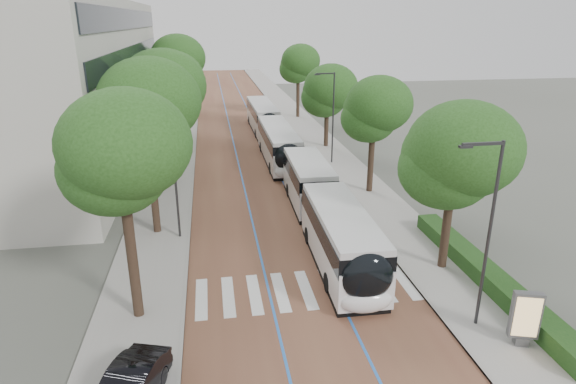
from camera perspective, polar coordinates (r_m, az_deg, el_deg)
name	(u,v)px	position (r m, az deg, el deg)	size (l,w,h in m)	color
ground	(306,301)	(22.94, 2.14, -12.82)	(160.00, 160.00, 0.00)	#51544C
road	(242,125)	(60.34, -5.42, 7.86)	(11.00, 140.00, 0.02)	brown
sidewalk_left	(181,127)	(60.30, -12.60, 7.52)	(4.00, 140.00, 0.12)	gray
sidewalk_right	(302,123)	(61.28, 1.66, 8.17)	(4.00, 140.00, 0.12)	gray
kerb_left	(197,127)	(60.22, -10.79, 7.63)	(0.20, 140.00, 0.14)	gray
kerb_right	(287,124)	(60.95, -0.11, 8.12)	(0.20, 140.00, 0.14)	gray
zebra_crossing	(306,289)	(23.80, 2.14, -11.45)	(10.55, 3.60, 0.01)	silver
lane_line_left	(229,126)	(60.25, -6.95, 7.80)	(0.12, 126.00, 0.01)	blue
lane_line_right	(255,125)	(60.46, -3.89, 7.94)	(0.12, 126.00, 0.01)	blue
office_building	(32,83)	(49.72, -28.04, 11.33)	(18.11, 40.00, 14.00)	#B6B3A9
hedge	(488,276)	(25.86, 22.61, -9.13)	(1.20, 14.00, 0.80)	#153B14
streetlight_near	(487,222)	(20.55, 22.51, -3.33)	(1.82, 0.20, 8.00)	#2E2E31
streetlight_far	(331,111)	(42.94, 5.15, 9.57)	(1.82, 0.20, 8.00)	#2E2E31
lamp_post_left	(175,172)	(28.24, -13.27, 2.27)	(0.14, 0.14, 8.00)	#2E2E31
trees_left	(168,83)	(45.31, -14.08, 12.47)	(6.34, 60.28, 10.30)	black
trees_right	(347,98)	(42.13, 6.98, 10.94)	(5.51, 47.26, 8.92)	black
lead_bus	(325,212)	(28.55, 4.45, -2.36)	(2.94, 18.45, 3.20)	black
bus_queued_0	(279,146)	(43.64, -1.08, 5.52)	(2.58, 12.40, 3.20)	silver
bus_queued_1	(263,117)	(56.67, -3.01, 8.82)	(2.68, 12.43, 3.20)	silver
ad_panel	(525,318)	(21.57, 26.30, -13.20)	(1.17, 0.63, 2.34)	#59595B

